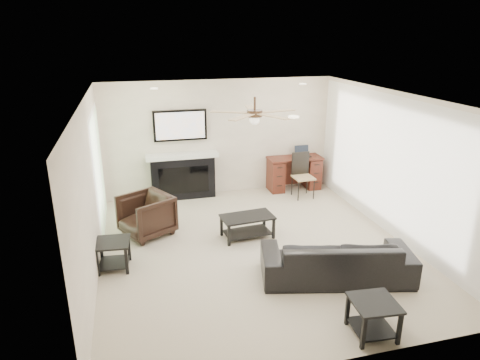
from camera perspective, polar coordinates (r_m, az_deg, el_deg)
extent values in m
plane|color=beige|center=(7.27, 1.99, -8.98)|extent=(5.50, 5.50, 0.00)
cube|color=white|center=(6.48, 2.25, 10.91)|extent=(5.00, 5.50, 0.04)
cube|color=beige|center=(9.34, -2.74, 5.64)|extent=(5.00, 0.04, 2.50)
cube|color=beige|center=(4.44, 12.49, -10.73)|extent=(5.00, 0.04, 2.50)
cube|color=beige|center=(6.55, -19.36, -1.41)|extent=(0.04, 5.50, 2.50)
cube|color=beige|center=(7.84, 19.92, 1.85)|extent=(0.04, 5.50, 2.50)
cube|color=white|center=(7.90, 19.20, 1.90)|extent=(0.04, 5.10, 2.40)
cube|color=#93BC89|center=(8.07, -18.24, 1.03)|extent=(0.04, 1.80, 2.10)
cylinder|color=#382619|center=(6.62, 1.97, 8.89)|extent=(1.40, 1.40, 0.30)
imported|color=black|center=(6.46, 12.74, -10.16)|extent=(2.30, 1.32, 0.63)
imported|color=black|center=(7.74, -12.39, -4.61)|extent=(1.09, 1.08, 0.74)
cube|color=black|center=(7.54, 0.98, -6.22)|extent=(0.94, 0.58, 0.40)
cube|color=black|center=(5.54, 17.28, -17.15)|extent=(0.56, 0.56, 0.45)
cube|color=black|center=(6.86, -16.51, -9.54)|extent=(0.55, 0.55, 0.45)
cube|color=black|center=(9.12, -7.71, 3.24)|extent=(1.52, 0.34, 1.91)
cube|color=#401910|center=(9.84, 7.19, 0.94)|extent=(1.22, 0.56, 0.76)
cube|color=black|center=(9.33, 8.44, 0.53)|extent=(0.43, 0.45, 0.97)
cube|color=black|center=(9.76, 8.44, 3.76)|extent=(0.33, 0.24, 0.23)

